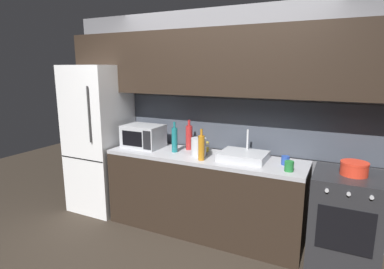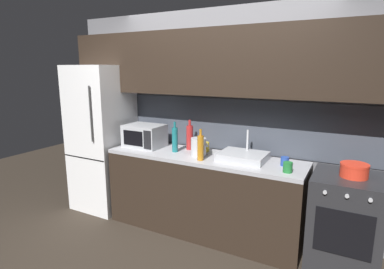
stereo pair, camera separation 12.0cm
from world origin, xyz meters
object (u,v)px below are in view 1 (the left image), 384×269
object	(u,v)px
microwave	(143,136)
mug_blue	(285,160)
refrigerator	(100,139)
mug_green	(289,166)
wine_bottle_teal	(175,140)
kettle	(199,147)
wine_bottle_red	(189,137)
mug_yellow	(205,147)
oven_range	(344,220)
cooking_pot	(354,168)
wine_bottle_amber	(201,147)

from	to	relation	value
microwave	mug_blue	bearing A→B (deg)	0.87
refrigerator	mug_green	world-z (taller)	refrigerator
refrigerator	wine_bottle_teal	bearing A→B (deg)	-0.69
kettle	mug_blue	world-z (taller)	kettle
refrigerator	microwave	xyz separation A→B (m)	(0.68, 0.02, 0.10)
kettle	mug_green	xyz separation A→B (m)	(0.98, -0.12, -0.05)
microwave	wine_bottle_teal	world-z (taller)	wine_bottle_teal
wine_bottle_red	wine_bottle_teal	world-z (taller)	wine_bottle_red
wine_bottle_red	mug_yellow	size ratio (longest dim) A/B	3.20
oven_range	wine_bottle_red	distance (m)	1.81
refrigerator	oven_range	distance (m)	2.97
wine_bottle_red	cooking_pot	bearing A→B (deg)	-5.33
oven_range	cooking_pot	size ratio (longest dim) A/B	3.80
wine_bottle_teal	mug_green	world-z (taller)	wine_bottle_teal
wine_bottle_red	wine_bottle_amber	size ratio (longest dim) A/B	1.07
oven_range	mug_green	xyz separation A→B (m)	(-0.51, -0.15, 0.50)
oven_range	mug_green	distance (m)	0.73
wine_bottle_teal	cooking_pot	world-z (taller)	wine_bottle_teal
microwave	mug_yellow	world-z (taller)	microwave
wine_bottle_teal	mug_blue	world-z (taller)	wine_bottle_teal
oven_range	wine_bottle_teal	bearing A→B (deg)	-179.61
wine_bottle_teal	cooking_pot	bearing A→B (deg)	0.43
mug_blue	microwave	bearing A→B (deg)	-179.13
oven_range	wine_bottle_teal	size ratio (longest dim) A/B	2.58
microwave	kettle	bearing A→B (deg)	-3.44
microwave	wine_bottle_amber	distance (m)	0.88
mug_yellow	cooking_pot	xyz separation A→B (m)	(1.53, -0.16, 0.01)
wine_bottle_amber	mug_green	distance (m)	0.89
microwave	wine_bottle_teal	bearing A→B (deg)	-4.07
wine_bottle_amber	cooking_pot	bearing A→B (deg)	7.11
oven_range	microwave	bearing A→B (deg)	179.50
oven_range	mug_blue	xyz separation A→B (m)	(-0.57, 0.05, 0.49)
oven_range	mug_green	world-z (taller)	mug_green
oven_range	mug_blue	size ratio (longest dim) A/B	10.23
mug_green	cooking_pot	xyz separation A→B (m)	(0.54, 0.15, 0.01)
refrigerator	cooking_pot	distance (m)	2.96
microwave	wine_bottle_teal	size ratio (longest dim) A/B	1.32
microwave	kettle	xyz separation A→B (m)	(0.76, -0.05, -0.04)
wine_bottle_amber	mug_blue	xyz separation A→B (m)	(0.81, 0.22, -0.09)
mug_green	kettle	bearing A→B (deg)	173.02
refrigerator	wine_bottle_red	bearing A→B (deg)	7.51
refrigerator	cooking_pot	xyz separation A→B (m)	(2.96, 0.00, 0.02)
cooking_pot	wine_bottle_amber	bearing A→B (deg)	-172.89
wine_bottle_red	mug_green	distance (m)	1.24
cooking_pot	wine_bottle_teal	bearing A→B (deg)	-179.57
mug_blue	refrigerator	bearing A→B (deg)	-178.93
microwave	mug_yellow	bearing A→B (deg)	10.57
microwave	mug_yellow	xyz separation A→B (m)	(0.75, 0.14, -0.08)
mug_green	cooking_pot	size ratio (longest dim) A/B	0.41
wine_bottle_red	mug_blue	world-z (taller)	wine_bottle_red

